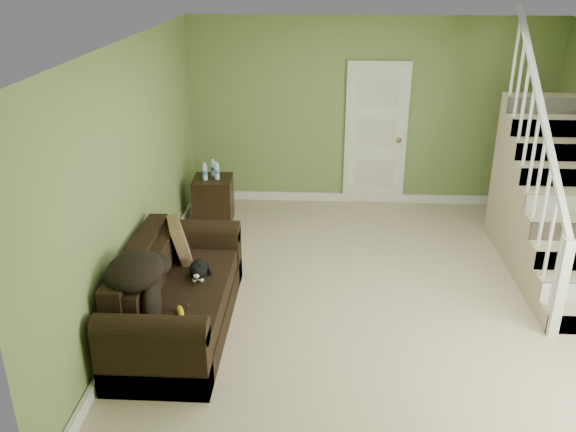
# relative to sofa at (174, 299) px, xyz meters

# --- Properties ---
(floor) EXTENTS (5.00, 5.50, 0.01)m
(floor) POSITION_rel_sofa_xyz_m (2.02, 0.68, -0.32)
(floor) COLOR tan
(floor) RESTS_ON ground
(ceiling) EXTENTS (5.00, 5.50, 0.01)m
(ceiling) POSITION_rel_sofa_xyz_m (2.02, 0.68, 2.28)
(ceiling) COLOR white
(ceiling) RESTS_ON wall_back
(wall_back) EXTENTS (5.00, 0.04, 2.60)m
(wall_back) POSITION_rel_sofa_xyz_m (2.02, 3.43, 0.98)
(wall_back) COLOR olive
(wall_back) RESTS_ON floor
(wall_front) EXTENTS (5.00, 0.04, 2.60)m
(wall_front) POSITION_rel_sofa_xyz_m (2.02, -2.07, 0.98)
(wall_front) COLOR olive
(wall_front) RESTS_ON floor
(wall_left) EXTENTS (0.04, 5.50, 2.60)m
(wall_left) POSITION_rel_sofa_xyz_m (-0.48, 0.68, 0.98)
(wall_left) COLOR olive
(wall_left) RESTS_ON floor
(baseboard_back) EXTENTS (5.00, 0.04, 0.12)m
(baseboard_back) POSITION_rel_sofa_xyz_m (2.02, 3.40, -0.26)
(baseboard_back) COLOR white
(baseboard_back) RESTS_ON floor
(baseboard_left) EXTENTS (0.04, 5.50, 0.12)m
(baseboard_left) POSITION_rel_sofa_xyz_m (-0.45, 0.68, -0.26)
(baseboard_left) COLOR white
(baseboard_left) RESTS_ON floor
(door) EXTENTS (0.86, 0.12, 2.02)m
(door) POSITION_rel_sofa_xyz_m (2.12, 3.39, 0.69)
(door) COLOR white
(door) RESTS_ON floor
(staircase) EXTENTS (1.00, 2.51, 2.82)m
(staircase) POSITION_rel_sofa_xyz_m (4.01, 1.65, 0.32)
(staircase) COLOR tan
(staircase) RESTS_ON floor
(sofa) EXTENTS (0.92, 2.12, 0.84)m
(sofa) POSITION_rel_sofa_xyz_m (0.00, 0.00, 0.00)
(sofa) COLOR black
(sofa) RESTS_ON floor
(side_table) EXTENTS (0.53, 0.53, 0.84)m
(side_table) POSITION_rel_sofa_xyz_m (-0.07, 2.59, -0.01)
(side_table) COLOR black
(side_table) RESTS_ON floor
(cat) EXTENTS (0.24, 0.47, 0.23)m
(cat) POSITION_rel_sofa_xyz_m (0.21, 0.17, 0.22)
(cat) COLOR black
(cat) RESTS_ON sofa
(banana) EXTENTS (0.12, 0.21, 0.06)m
(banana) POSITION_rel_sofa_xyz_m (0.17, -0.48, 0.16)
(banana) COLOR gold
(banana) RESTS_ON sofa
(throw_pillow) EXTENTS (0.34, 0.49, 0.46)m
(throw_pillow) POSITION_rel_sofa_xyz_m (-0.05, 0.59, 0.32)
(throw_pillow) COLOR #43291B
(throw_pillow) RESTS_ON sofa
(throw_blanket) EXTENTS (0.55, 0.68, 0.26)m
(throw_blanket) POSITION_rel_sofa_xyz_m (-0.19, -0.48, 0.55)
(throw_blanket) COLOR black
(throw_blanket) RESTS_ON sofa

